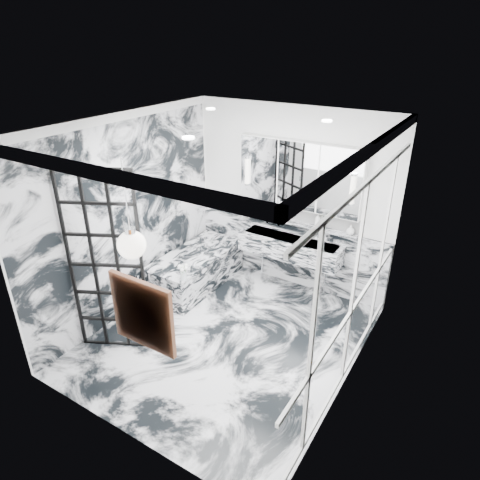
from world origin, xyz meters
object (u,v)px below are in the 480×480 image
Objects in this scene: bathtub at (196,269)px; trough_sink at (290,247)px; mirror_cabinet at (299,175)px; crittall_door at (106,265)px.

trough_sink is at bearing 26.48° from bathtub.
crittall_door is at bearing -116.74° from mirror_cabinet.
bathtub is (-0.03, 1.75, -0.91)m from crittall_door.
mirror_cabinet is (1.30, 2.58, 0.64)m from crittall_door.
mirror_cabinet reaches higher than trough_sink.
crittall_door is at bearing -89.11° from bathtub.
crittall_door is 1.97m from bathtub.
crittall_door reaches higher than bathtub.
crittall_door is 1.24× the size of mirror_cabinet.
trough_sink is 0.97× the size of bathtub.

